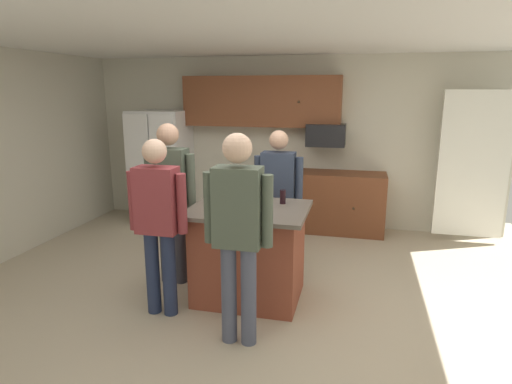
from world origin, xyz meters
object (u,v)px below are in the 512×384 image
object	(u,v)px
refrigerator	(161,167)
person_guest_by_door	(170,193)
person_guest_left	(158,216)
person_elder_center	(238,226)
glass_dark_ale	(242,203)
person_guest_right	(278,191)
glass_short_whisky	(262,201)
microwave_over_range	(326,135)
tumbler_amber	(283,197)
kitchen_island	(249,253)
mug_ceramic_white	(258,200)

from	to	relation	value
refrigerator	person_guest_by_door	xyz separation A→B (m)	(1.15, -2.14, 0.13)
person_guest_left	person_elder_center	bearing A→B (deg)	-54.50
glass_dark_ale	refrigerator	bearing A→B (deg)	129.69
person_guest_right	glass_dark_ale	size ratio (longest dim) A/B	10.38
refrigerator	glass_short_whisky	size ratio (longest dim) A/B	12.93
microwave_over_range	tumbler_amber	bearing A→B (deg)	-96.29
microwave_over_range	person_guest_by_door	world-z (taller)	person_guest_by_door
person_elder_center	person_guest_right	distance (m)	1.62
kitchen_island	glass_short_whisky	world-z (taller)	glass_short_whisky
microwave_over_range	glass_short_whisky	distance (m)	2.45
kitchen_island	person_guest_left	distance (m)	1.01
refrigerator	person_guest_by_door	size ratio (longest dim) A/B	1.01
person_guest_left	microwave_over_range	bearing A→B (deg)	31.55
glass_short_whisky	tumbler_amber	size ratio (longest dim) A/B	0.96
kitchen_island	mug_ceramic_white	bearing A→B (deg)	65.52
microwave_over_range	kitchen_island	bearing A→B (deg)	-102.55
person_guest_by_door	person_elder_center	bearing A→B (deg)	-32.96
person_guest_by_door	tumbler_amber	bearing A→B (deg)	13.40
refrigerator	glass_dark_ale	xyz separation A→B (m)	(2.03, -2.45, 0.15)
glass_dark_ale	person_guest_right	bearing A→B (deg)	79.99
person_guest_left	glass_dark_ale	xyz separation A→B (m)	(0.70, 0.37, 0.07)
glass_short_whisky	person_guest_by_door	bearing A→B (deg)	173.32
tumbler_amber	glass_short_whisky	bearing A→B (deg)	-133.91
refrigerator	person_guest_right	distance (m)	2.66
refrigerator	glass_dark_ale	size ratio (longest dim) A/B	11.18
person_elder_center	person_guest_right	size ratio (longest dim) A/B	1.07
mug_ceramic_white	refrigerator	bearing A→B (deg)	134.37
kitchen_island	person_guest_by_door	size ratio (longest dim) A/B	0.66
microwave_over_range	kitchen_island	xyz separation A→B (m)	(-0.54, -2.43, -0.96)
person_guest_right	glass_short_whisky	size ratio (longest dim) A/B	12.00
glass_short_whisky	glass_dark_ale	size ratio (longest dim) A/B	0.86
refrigerator	person_elder_center	bearing A→B (deg)	-55.03
person_guest_left	kitchen_island	bearing A→B (deg)	0.00
glass_dark_ale	mug_ceramic_white	bearing A→B (deg)	72.26
person_guest_by_door	tumbler_amber	size ratio (longest dim) A/B	12.22
refrigerator	person_guest_by_door	world-z (taller)	refrigerator
kitchen_island	person_guest_by_door	xyz separation A→B (m)	(-0.91, 0.17, 0.54)
microwave_over_range	glass_dark_ale	bearing A→B (deg)	-102.44
refrigerator	microwave_over_range	bearing A→B (deg)	2.60
person_elder_center	tumbler_amber	bearing A→B (deg)	-18.17
person_elder_center	mug_ceramic_white	xyz separation A→B (m)	(-0.06, 0.95, -0.02)
refrigerator	tumbler_amber	size ratio (longest dim) A/B	12.37
person_guest_right	tumbler_amber	bearing A→B (deg)	25.13
refrigerator	tumbler_amber	distance (m)	3.15
glass_dark_ale	tumbler_amber	bearing A→B (deg)	48.90
mug_ceramic_white	kitchen_island	bearing A→B (deg)	-114.48
person_elder_center	tumbler_amber	world-z (taller)	person_elder_center
person_guest_by_door	glass_dark_ale	distance (m)	0.94
kitchen_island	glass_dark_ale	xyz separation A→B (m)	(-0.03, -0.14, 0.55)
refrigerator	person_guest_by_door	distance (m)	2.43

